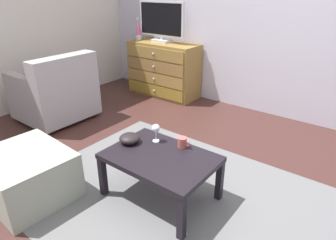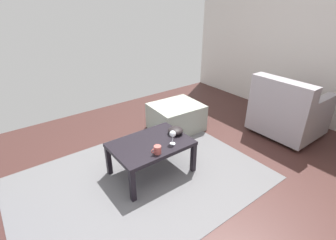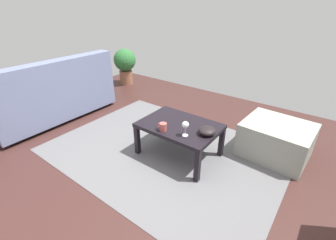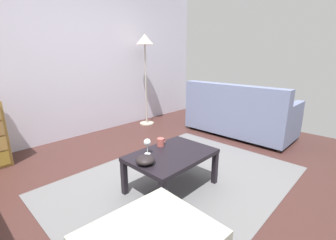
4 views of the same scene
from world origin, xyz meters
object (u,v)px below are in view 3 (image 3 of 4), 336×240
(coffee_table, at_px, (179,128))
(mug, at_px, (163,127))
(bowl_decorative, at_px, (207,131))
(ottoman, at_px, (276,140))
(wine_glass, at_px, (185,125))
(potted_plant, at_px, (125,63))
(couch_large, at_px, (51,95))

(coffee_table, relative_size, mug, 7.40)
(bowl_decorative, height_order, ottoman, bowl_decorative)
(mug, bearing_deg, bowl_decorative, -152.59)
(wine_glass, height_order, potted_plant, potted_plant)
(coffee_table, distance_m, wine_glass, 0.29)
(bowl_decorative, bearing_deg, ottoman, -129.41)
(couch_large, distance_m, ottoman, 3.07)
(potted_plant, bearing_deg, mug, 144.00)
(bowl_decorative, height_order, couch_large, couch_large)
(wine_glass, bearing_deg, coffee_table, -42.51)
(mug, bearing_deg, couch_large, 3.19)
(coffee_table, xyz_separation_m, potted_plant, (2.30, -1.41, 0.09))
(bowl_decorative, relative_size, potted_plant, 0.24)
(mug, relative_size, potted_plant, 0.16)
(coffee_table, xyz_separation_m, ottoman, (-0.87, -0.64, -0.15))
(wine_glass, distance_m, bowl_decorative, 0.23)
(coffee_table, bearing_deg, bowl_decorative, 178.68)
(wine_glass, distance_m, ottoman, 1.11)
(bowl_decorative, distance_m, couch_large, 2.39)
(coffee_table, bearing_deg, potted_plant, -31.57)
(ottoman, distance_m, potted_plant, 3.27)
(ottoman, bearing_deg, couch_large, 18.38)
(wine_glass, height_order, ottoman, wine_glass)
(mug, height_order, bowl_decorative, mug)
(mug, height_order, potted_plant, potted_plant)
(couch_large, height_order, ottoman, couch_large)
(couch_large, bearing_deg, mug, -176.81)
(coffee_table, height_order, wine_glass, wine_glass)
(couch_large, xyz_separation_m, potted_plant, (0.26, -1.74, 0.09))
(coffee_table, distance_m, bowl_decorative, 0.35)
(potted_plant, bearing_deg, ottoman, 166.33)
(bowl_decorative, bearing_deg, wine_glass, 43.65)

